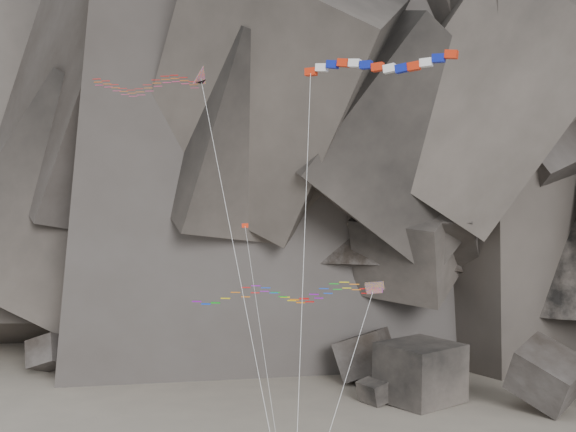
% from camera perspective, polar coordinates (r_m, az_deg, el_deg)
% --- Properties ---
extents(headland, '(110.00, 70.00, 84.00)m').
position_cam_1_polar(headland, '(117.90, 6.06, 11.09)').
color(headland, '#524A43').
rests_on(headland, ground).
extents(boulder_field, '(77.81, 17.96, 8.64)m').
position_cam_1_polar(boulder_field, '(82.10, 17.25, -12.21)').
color(boulder_field, '#47423F').
rests_on(boulder_field, ground).
extents(delta_kite, '(16.94, 12.53, 29.03)m').
position_cam_1_polar(delta_kite, '(54.22, -11.48, 10.16)').
color(delta_kite, red).
rests_on(delta_kite, ground).
extents(banner_kite, '(9.66, 8.33, 28.23)m').
position_cam_1_polar(banner_kite, '(46.07, 7.06, 11.59)').
color(banner_kite, red).
rests_on(banner_kite, ground).
extents(parafoil_kite, '(13.49, 10.05, 13.83)m').
position_cam_1_polar(parafoil_kite, '(49.33, -0.85, -6.10)').
color(parafoil_kite, '#E0A60C').
rests_on(parafoil_kite, ground).
extents(pennant_kite, '(5.34, 10.76, 17.64)m').
position_cam_1_polar(pennant_kite, '(47.89, -2.59, -6.48)').
color(pennant_kite, red).
rests_on(pennant_kite, ground).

